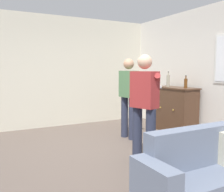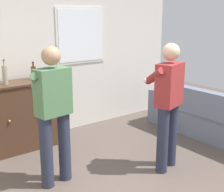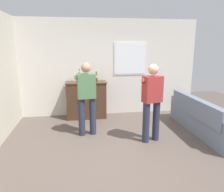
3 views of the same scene
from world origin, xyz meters
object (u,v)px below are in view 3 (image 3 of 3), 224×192
Objects in this scene: bottle_wine_green at (80,77)px; person_standing_left at (87,96)px; sideboard_cabinet at (86,100)px; bottle_liquor_amber at (96,78)px; person_standing_right at (152,99)px; couch at (201,119)px.

bottle_wine_green is 0.21× the size of person_standing_left.
bottle_liquor_amber is at bearing 7.17° from sideboard_cabinet.
sideboard_cabinet is 0.70m from bottle_liquor_amber.
sideboard_cabinet is at bearing 88.55° from person_standing_left.
bottle_liquor_amber is at bearing 11.69° from bottle_wine_green.
person_standing_left reaches higher than bottle_wine_green.
person_standing_left is at bearing 157.56° from person_standing_right.
bottle_liquor_amber is 1.33m from person_standing_left.
sideboard_cabinet reaches higher than couch.
couch is 6.93× the size of bottle_wine_green.
bottle_wine_green is 0.21× the size of person_standing_right.
bottle_liquor_amber is at bearing 119.15° from person_standing_right.
sideboard_cabinet is at bearing 19.24° from bottle_wine_green.
sideboard_cabinet is at bearing 150.39° from couch.
bottle_wine_green is (-0.17, -0.06, 0.67)m from sideboard_cabinet.
couch is 1.48× the size of person_standing_left.
couch is 2.18× the size of sideboard_cabinet.
bottle_liquor_amber is (-2.37, 1.56, 0.84)m from couch.
bottle_liquor_amber reaches higher than couch.
sideboard_cabinet is 3.18× the size of bottle_wine_green.
person_standing_left is (-0.33, -1.27, -0.22)m from bottle_liquor_amber.
sideboard_cabinet is 0.68× the size of person_standing_right.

